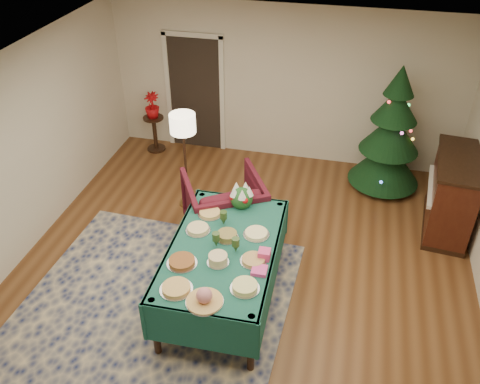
% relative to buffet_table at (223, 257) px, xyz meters
% --- Properties ---
extents(room_shell, '(7.00, 7.00, 7.00)m').
position_rel_buffet_table_xyz_m(room_shell, '(0.11, 0.18, 0.68)').
color(room_shell, '#593319').
rests_on(room_shell, ground).
extents(doorway, '(1.08, 0.04, 2.16)m').
position_rel_buffet_table_xyz_m(doorway, '(-1.49, 3.67, 0.42)').
color(doorway, black).
rests_on(doorway, ground).
extents(rug, '(3.36, 4.32, 0.02)m').
position_rel_buffet_table_xyz_m(rug, '(-0.82, -0.86, -0.66)').
color(rug, '#152051').
rests_on(rug, ground).
extents(buffet_table, '(1.31, 2.19, 0.84)m').
position_rel_buffet_table_xyz_m(buffet_table, '(0.00, 0.00, 0.00)').
color(buffet_table, black).
rests_on(buffet_table, ground).
extents(platter_0, '(0.35, 0.35, 0.05)m').
position_rel_buffet_table_xyz_m(platter_0, '(-0.30, -0.79, 0.19)').
color(platter_0, silver).
rests_on(platter_0, buffet_table).
extents(platter_1, '(0.39, 0.39, 0.18)m').
position_rel_buffet_table_xyz_m(platter_1, '(0.04, -0.89, 0.24)').
color(platter_1, silver).
rests_on(platter_1, buffet_table).
extents(platter_2, '(0.32, 0.32, 0.07)m').
position_rel_buffet_table_xyz_m(platter_2, '(0.40, -0.61, 0.20)').
color(platter_2, silver).
rests_on(platter_2, buffet_table).
extents(platter_3, '(0.35, 0.35, 0.06)m').
position_rel_buffet_table_xyz_m(platter_3, '(-0.37, -0.39, 0.19)').
color(platter_3, silver).
rests_on(platter_3, buffet_table).
extents(platter_4, '(0.25, 0.25, 0.11)m').
position_rel_buffet_table_xyz_m(platter_4, '(0.02, -0.29, 0.22)').
color(platter_4, silver).
rests_on(platter_4, buffet_table).
extents(platter_5, '(0.30, 0.30, 0.05)m').
position_rel_buffet_table_xyz_m(platter_5, '(0.40, -0.17, 0.19)').
color(platter_5, silver).
rests_on(platter_5, buffet_table).
extents(platter_6, '(0.30, 0.30, 0.06)m').
position_rel_buffet_table_xyz_m(platter_6, '(-0.37, 0.21, 0.19)').
color(platter_6, silver).
rests_on(platter_6, buffet_table).
extents(platter_7, '(0.28, 0.28, 0.08)m').
position_rel_buffet_table_xyz_m(platter_7, '(0.01, 0.15, 0.20)').
color(platter_7, silver).
rests_on(platter_7, buffet_table).
extents(platter_8, '(0.32, 0.32, 0.05)m').
position_rel_buffet_table_xyz_m(platter_8, '(0.33, 0.29, 0.19)').
color(platter_8, silver).
rests_on(platter_8, buffet_table).
extents(platter_9, '(0.31, 0.31, 0.05)m').
position_rel_buffet_table_xyz_m(platter_9, '(-0.32, 0.56, 0.19)').
color(platter_9, silver).
rests_on(platter_9, buffet_table).
extents(goblet_0, '(0.09, 0.09, 0.20)m').
position_rel_buffet_table_xyz_m(goblet_0, '(-0.10, 0.40, 0.27)').
color(goblet_0, '#2D471E').
rests_on(goblet_0, buffet_table).
extents(goblet_1, '(0.09, 0.09, 0.20)m').
position_rel_buffet_table_xyz_m(goblet_1, '(0.17, -0.06, 0.27)').
color(goblet_1, '#2D471E').
rests_on(goblet_1, buffet_table).
extents(goblet_2, '(0.09, 0.09, 0.20)m').
position_rel_buffet_table_xyz_m(goblet_2, '(-0.08, -0.02, 0.27)').
color(goblet_2, '#2D471E').
rests_on(goblet_2, buffet_table).
extents(napkin_stack, '(0.17, 0.17, 0.04)m').
position_rel_buffet_table_xyz_m(napkin_stack, '(0.50, -0.32, 0.19)').
color(napkin_stack, '#E13E93').
rests_on(napkin_stack, buffet_table).
extents(gift_box, '(0.14, 0.14, 0.11)m').
position_rel_buffet_table_xyz_m(gift_box, '(0.51, -0.09, 0.22)').
color(gift_box, '#E43F7F').
rests_on(gift_box, buffet_table).
extents(centerpiece, '(0.30, 0.30, 0.35)m').
position_rel_buffet_table_xyz_m(centerpiece, '(0.02, 0.84, 0.31)').
color(centerpiece, '#1E4C1E').
rests_on(centerpiece, buffet_table).
extents(armchair, '(1.37, 1.34, 1.06)m').
position_rel_buffet_table_xyz_m(armchair, '(-0.32, 1.23, -0.14)').
color(armchair, '#460F1A').
rests_on(armchair, ground).
extents(floor_lamp, '(0.38, 0.38, 1.56)m').
position_rel_buffet_table_xyz_m(floor_lamp, '(-1.07, 1.81, 0.65)').
color(floor_lamp, '#A57F3F').
rests_on(floor_lamp, ground).
extents(side_table, '(0.37, 0.37, 0.66)m').
position_rel_buffet_table_xyz_m(side_table, '(-2.20, 3.34, -0.35)').
color(side_table, black).
rests_on(side_table, ground).
extents(potted_plant, '(0.26, 0.47, 0.26)m').
position_rel_buffet_table_xyz_m(potted_plant, '(-2.20, 3.34, 0.12)').
color(potted_plant, '#BA0D12').
rests_on(potted_plant, side_table).
extents(christmas_tree, '(1.22, 1.22, 2.08)m').
position_rel_buffet_table_xyz_m(christmas_tree, '(1.91, 3.08, 0.26)').
color(christmas_tree, black).
rests_on(christmas_tree, ground).
extents(piano, '(0.76, 1.40, 1.17)m').
position_rel_buffet_table_xyz_m(piano, '(2.81, 2.15, -0.10)').
color(piano, black).
rests_on(piano, ground).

